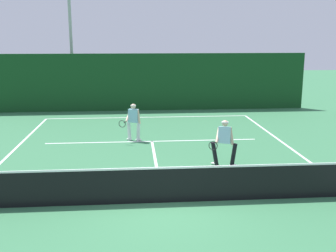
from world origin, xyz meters
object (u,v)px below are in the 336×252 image
Objects in this scene: player_near at (224,141)px; tennis_ball at (158,182)px; player_far at (133,121)px; light_pole at (71,36)px.

tennis_ball is at bearing 53.63° from player_near.
player_near is 1.01× the size of player_far.
player_near is 2.87m from tennis_ball.
light_pole is at bearing -40.02° from player_near.
tennis_ball is 0.01× the size of light_pole.
player_far reaches higher than tennis_ball.
player_far is 9.74m from light_pole.
player_near is 14.12m from light_pole.
player_far is 5.21m from tennis_ball.
tennis_ball is 14.77m from light_pole.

